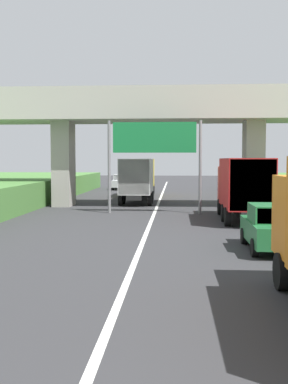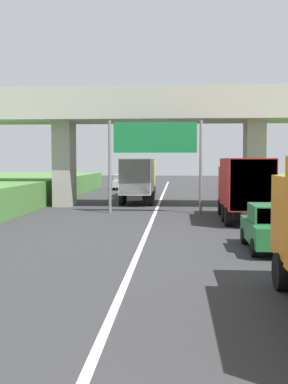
{
  "view_description": "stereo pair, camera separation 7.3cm",
  "coord_description": "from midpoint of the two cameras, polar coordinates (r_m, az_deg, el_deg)",
  "views": [
    {
      "loc": [
        1.33,
        -2.62,
        3.35
      ],
      "look_at": [
        0.0,
        17.41,
        2.0
      ],
      "focal_mm": 44.64,
      "sensor_mm": 36.0,
      "label": 1
    },
    {
      "loc": [
        1.41,
        -2.61,
        3.35
      ],
      "look_at": [
        0.0,
        17.41,
        2.0
      ],
      "focal_mm": 44.64,
      "sensor_mm": 36.0,
      "label": 2
    }
  ],
  "objects": [
    {
      "name": "overpass_bridge",
      "position": [
        34.42,
        1.53,
        8.81
      ],
      "size": [
        40.0,
        4.8,
        8.3
      ],
      "color": "#ADA89E",
      "rests_on": "ground"
    },
    {
      "name": "lane_centre_stripe",
      "position": [
        28.17,
        1.0,
        -2.98
      ],
      "size": [
        0.2,
        90.64,
        0.01
      ],
      "primitive_type": "cube",
      "color": "white",
      "rests_on": "ground"
    },
    {
      "name": "truck_black",
      "position": [
        37.11,
        -0.83,
        1.66
      ],
      "size": [
        2.44,
        7.3,
        3.44
      ],
      "color": "black",
      "rests_on": "ground"
    },
    {
      "name": "truck_yellow",
      "position": [
        44.49,
        -0.39,
        2.02
      ],
      "size": [
        2.44,
        7.3,
        3.44
      ],
      "color": "black",
      "rests_on": "ground"
    },
    {
      "name": "car_green",
      "position": [
        18.29,
        14.91,
        -4.12
      ],
      "size": [
        1.86,
        4.1,
        1.72
      ],
      "color": "#236B38",
      "rests_on": "ground"
    },
    {
      "name": "truck_red",
      "position": [
        26.78,
        11.67,
        0.74
      ],
      "size": [
        2.44,
        7.3,
        3.44
      ],
      "color": "black",
      "rests_on": "ground"
    },
    {
      "name": "construction_barrel_5",
      "position": [
        26.58,
        15.08,
        -2.53
      ],
      "size": [
        0.57,
        0.57,
        0.9
      ],
      "color": "orange",
      "rests_on": "ground"
    },
    {
      "name": "construction_barrel_4",
      "position": [
        22.89,
        16.65,
        -3.57
      ],
      "size": [
        0.57,
        0.57,
        0.9
      ],
      "color": "orange",
      "rests_on": "ground"
    },
    {
      "name": "overhead_highway_sign",
      "position": [
        29.87,
        1.19,
        5.73
      ],
      "size": [
        5.88,
        0.18,
        5.8
      ],
      "color": "slate",
      "rests_on": "ground"
    },
    {
      "name": "car_silver",
      "position": [
        54.17,
        -2.76,
        1.2
      ],
      "size": [
        1.86,
        4.1,
        1.72
      ],
      "color": "#B2B5B7",
      "rests_on": "ground"
    }
  ]
}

